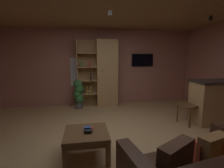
{
  "coord_description": "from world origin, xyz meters",
  "views": [
    {
      "loc": [
        -0.56,
        -2.95,
        1.6
      ],
      "look_at": [
        0.0,
        0.4,
        1.05
      ],
      "focal_mm": 26.86,
      "sensor_mm": 36.0,
      "label": 1
    }
  ],
  "objects": [
    {
      "name": "coffee_table",
      "position": [
        -0.55,
        -0.42,
        0.35
      ],
      "size": [
        0.69,
        0.66,
        0.43
      ],
      "color": "brown",
      "rests_on": "ground"
    },
    {
      "name": "ceiling",
      "position": [
        0.0,
        0.0,
        2.52
      ],
      "size": [
        6.28,
        5.39,
        0.02
      ],
      "primitive_type": "cube",
      "color": "#8E6B47"
    },
    {
      "name": "window_pane_back",
      "position": [
        -0.64,
        2.69,
        1.11
      ],
      "size": [
        0.73,
        0.01,
        0.93
      ],
      "primitive_type": "cube",
      "color": "white"
    },
    {
      "name": "table_book_2",
      "position": [
        -0.53,
        -0.4,
        0.49
      ],
      "size": [
        0.11,
        0.09,
        0.02
      ],
      "primitive_type": "cube",
      "rotation": [
        0.0,
        0.0,
        0.07
      ],
      "color": "#2D4C8C",
      "rests_on": "coffee_table"
    },
    {
      "name": "kitchen_bar_counter",
      "position": [
        2.69,
        0.52,
        0.53
      ],
      "size": [
        1.41,
        0.61,
        1.05
      ],
      "color": "tan",
      "rests_on": "ground"
    },
    {
      "name": "floor",
      "position": [
        0.0,
        0.0,
        -0.01
      ],
      "size": [
        6.28,
        5.39,
        0.02
      ],
      "primitive_type": "cube",
      "color": "tan",
      "rests_on": "ground"
    },
    {
      "name": "table_book_1",
      "position": [
        -0.52,
        -0.46,
        0.47
      ],
      "size": [
        0.14,
        0.11,
        0.02
      ],
      "primitive_type": "cube",
      "rotation": [
        0.0,
        0.0,
        -0.11
      ],
      "color": "black",
      "rests_on": "coffee_table"
    },
    {
      "name": "track_light_spot_1",
      "position": [
        -0.03,
        0.48,
        2.44
      ],
      "size": [
        0.07,
        0.07,
        0.09
      ],
      "primitive_type": "cylinder",
      "color": "black"
    },
    {
      "name": "bookshelf_cabinet",
      "position": [
        0.09,
        2.45,
        1.06
      ],
      "size": [
        1.29,
        0.41,
        2.14
      ],
      "color": "tan",
      "rests_on": "ground"
    },
    {
      "name": "dining_chair",
      "position": [
        1.99,
        0.59,
        0.53
      ],
      "size": [
        0.52,
        0.52,
        0.92
      ],
      "color": "brown",
      "rests_on": "ground"
    },
    {
      "name": "potted_floor_plant",
      "position": [
        -0.75,
        2.27,
        0.49
      ],
      "size": [
        0.33,
        0.35,
        0.9
      ],
      "color": "#4C4C51",
      "rests_on": "ground"
    },
    {
      "name": "table_book_0",
      "position": [
        -0.49,
        -0.35,
        0.44
      ],
      "size": [
        0.13,
        0.12,
        0.03
      ],
      "primitive_type": "cube",
      "rotation": [
        0.0,
        0.0,
        -0.23
      ],
      "color": "#B22D2D",
      "rests_on": "coffee_table"
    },
    {
      "name": "wall_back",
      "position": [
        0.0,
        2.72,
        1.26
      ],
      "size": [
        6.4,
        0.06,
        2.51
      ],
      "primitive_type": "cube",
      "color": "#AD7060",
      "rests_on": "ground"
    },
    {
      "name": "track_light_spot_2",
      "position": [
        2.21,
        0.5,
        2.44
      ],
      "size": [
        0.07,
        0.07,
        0.09
      ],
      "primitive_type": "cylinder",
      "color": "black"
    },
    {
      "name": "wall_mounted_tv",
      "position": [
        1.45,
        2.66,
        1.49
      ],
      "size": [
        0.76,
        0.06,
        0.43
      ],
      "color": "black"
    }
  ]
}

